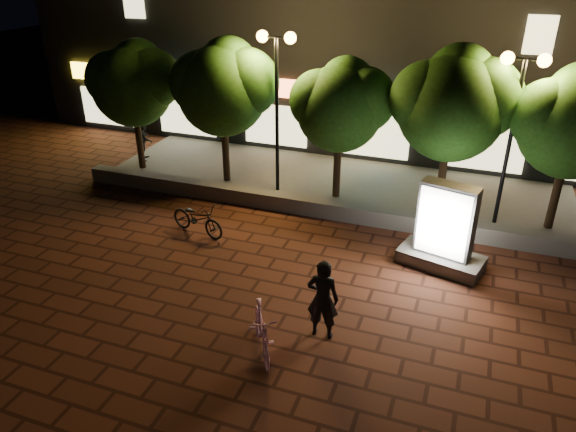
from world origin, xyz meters
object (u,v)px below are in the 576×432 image
at_px(tree_far_right, 576,119).
at_px(pedestrian, 144,139).
at_px(tree_mid, 342,102).
at_px(tree_left, 224,85).
at_px(ad_kiosk, 444,234).
at_px(scooter_pink, 262,330).
at_px(tree_right, 455,101).
at_px(rider, 323,299).
at_px(street_lamp_left, 277,73).
at_px(street_lamp_right, 519,97).
at_px(tree_far_left, 134,81).
at_px(scooter_parked, 197,218).

relative_size(tree_far_right, pedestrian, 2.90).
bearing_deg(tree_mid, tree_far_right, 0.00).
distance_m(tree_left, ad_kiosk, 8.66).
height_order(tree_left, scooter_pink, tree_left).
distance_m(tree_far_right, pedestrian, 14.63).
xyz_separation_m(tree_right, rider, (-1.77, -6.98, -2.63)).
xyz_separation_m(tree_right, street_lamp_left, (-5.36, -0.26, 0.46)).
height_order(tree_right, pedestrian, tree_right).
xyz_separation_m(street_lamp_right, rider, (-3.41, -6.71, -2.96)).
bearing_deg(scooter_pink, street_lamp_right, 28.77).
xyz_separation_m(tree_far_left, tree_right, (10.80, 0.00, 0.27)).
height_order(tree_far_left, tree_left, tree_left).
bearing_deg(tree_mid, tree_far_left, 180.00).
bearing_deg(tree_far_left, rider, -37.67).
height_order(tree_mid, scooter_parked, tree_mid).
bearing_deg(pedestrian, rider, -150.34).
xyz_separation_m(scooter_pink, pedestrian, (-8.43, 8.65, 0.36)).
xyz_separation_m(street_lamp_left, rider, (3.59, -6.71, -3.09)).
bearing_deg(scooter_parked, rider, -109.96).
distance_m(tree_left, tree_right, 7.30).
distance_m(tree_far_left, rider, 11.66).
distance_m(tree_far_left, scooter_pink, 11.60).
height_order(tree_mid, street_lamp_left, street_lamp_left).
relative_size(street_lamp_right, scooter_parked, 2.67).
height_order(tree_far_left, tree_far_right, tree_far_right).
bearing_deg(tree_right, ad_kiosk, -83.79).
height_order(tree_mid, rider, tree_mid).
relative_size(street_lamp_left, rider, 2.77).
height_order(tree_right, rider, tree_right).
relative_size(rider, scooter_parked, 1.00).
relative_size(tree_right, street_lamp_left, 0.98).
bearing_deg(tree_left, scooter_pink, -60.22).
distance_m(tree_far_right, scooter_pink, 10.31).
xyz_separation_m(tree_far_right, street_lamp_right, (-1.55, -0.26, 0.53)).
bearing_deg(scooter_pink, street_lamp_left, 77.46).
height_order(street_lamp_left, ad_kiosk, street_lamp_left).
xyz_separation_m(tree_right, scooter_parked, (-6.48, -3.81, -3.08)).
height_order(tree_mid, street_lamp_right, street_lamp_right).
distance_m(tree_far_left, tree_mid, 7.50).
height_order(tree_right, scooter_pink, tree_right).
bearing_deg(tree_left, tree_mid, -0.00).
distance_m(tree_mid, rider, 7.50).
bearing_deg(street_lamp_right, scooter_parked, -156.38).
bearing_deg(tree_far_right, street_lamp_right, -170.39).
bearing_deg(scooter_parked, tree_right, -45.59).
height_order(tree_far_left, pedestrian, tree_far_left).
xyz_separation_m(tree_left, tree_right, (7.30, 0.00, 0.12)).
xyz_separation_m(tree_mid, rider, (1.54, -6.98, -2.28)).
bearing_deg(tree_far_left, tree_mid, -0.00).
bearing_deg(tree_right, scooter_pink, -109.35).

